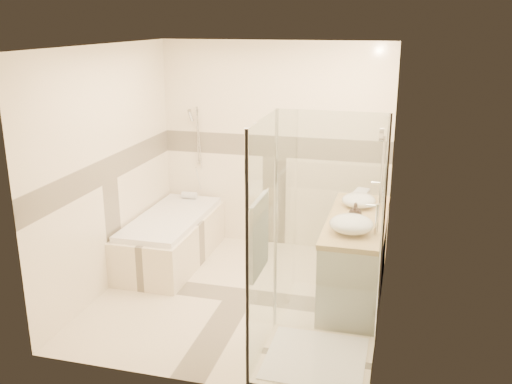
% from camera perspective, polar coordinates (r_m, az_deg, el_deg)
% --- Properties ---
extents(room, '(2.82, 3.02, 2.52)m').
position_cam_1_polar(room, '(5.51, -1.08, 1.41)').
color(room, beige).
rests_on(room, ground).
extents(bathtub, '(0.75, 1.70, 0.56)m').
position_cam_1_polar(bathtub, '(6.73, -8.43, -4.37)').
color(bathtub, beige).
rests_on(bathtub, ground).
extents(vanity, '(0.58, 1.62, 0.85)m').
position_cam_1_polar(vanity, '(5.88, 9.89, -6.44)').
color(vanity, white).
rests_on(vanity, ground).
extents(shower_enclosure, '(0.96, 0.93, 2.04)m').
position_cam_1_polar(shower_enclosure, '(4.74, 4.87, -11.21)').
color(shower_enclosure, beige).
rests_on(shower_enclosure, ground).
extents(vessel_sink_near, '(0.35, 0.35, 0.14)m').
position_cam_1_polar(vessel_sink_near, '(6.03, 10.25, -0.83)').
color(vessel_sink_near, white).
rests_on(vessel_sink_near, vanity).
extents(vessel_sink_far, '(0.41, 0.41, 0.16)m').
position_cam_1_polar(vessel_sink_far, '(5.30, 9.52, -3.18)').
color(vessel_sink_far, white).
rests_on(vessel_sink_far, vanity).
extents(faucet_near, '(0.12, 0.03, 0.29)m').
position_cam_1_polar(faucet_near, '(5.99, 12.35, -0.07)').
color(faucet_near, silver).
rests_on(faucet_near, vanity).
extents(faucet_far, '(0.12, 0.03, 0.29)m').
position_cam_1_polar(faucet_far, '(5.26, 11.90, -2.45)').
color(faucet_far, silver).
rests_on(faucet_far, vanity).
extents(amenity_bottle_a, '(0.08, 0.08, 0.17)m').
position_cam_1_polar(amenity_bottle_a, '(5.62, 9.87, -2.00)').
color(amenity_bottle_a, black).
rests_on(amenity_bottle_a, vanity).
extents(amenity_bottle_b, '(0.17, 0.17, 0.16)m').
position_cam_1_polar(amenity_bottle_b, '(5.66, 9.91, -1.87)').
color(amenity_bottle_b, black).
rests_on(amenity_bottle_b, vanity).
extents(folded_towels, '(0.18, 0.26, 0.08)m').
position_cam_1_polar(folded_towels, '(6.37, 10.51, -0.18)').
color(folded_towels, silver).
rests_on(folded_towels, vanity).
extents(rolled_towel, '(0.19, 0.09, 0.09)m').
position_cam_1_polar(rolled_towel, '(7.22, -6.68, -0.33)').
color(rolled_towel, silver).
rests_on(rolled_towel, bathtub).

